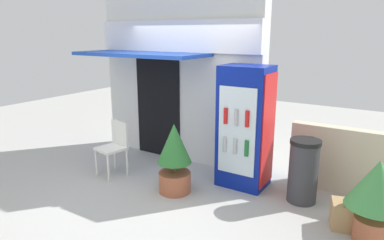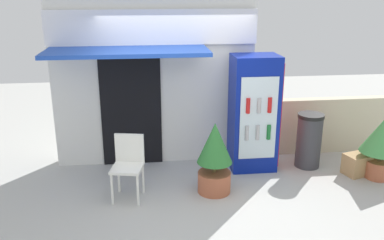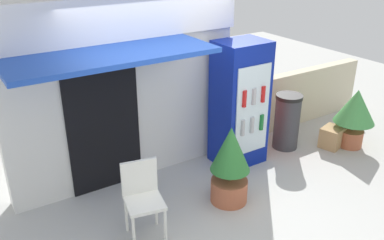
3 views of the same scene
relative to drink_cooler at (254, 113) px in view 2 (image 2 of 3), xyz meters
name	(u,v)px [view 2 (image 2 of 3)]	position (x,y,z in m)	size (l,w,h in m)	color
ground	(186,197)	(-1.22, -0.93, -0.95)	(16.00, 16.00, 0.00)	#B2B2AD
storefront_building	(153,70)	(-1.62, 0.51, 0.65)	(3.33, 1.26, 3.12)	silver
drink_cooler	(254,113)	(0.00, 0.00, 0.00)	(0.76, 0.64, 1.90)	navy
plastic_chair	(128,162)	(-2.03, -0.78, -0.41)	(0.50, 0.50, 0.92)	white
potted_plant_near_shop	(215,156)	(-0.78, -0.80, -0.37)	(0.52, 0.52, 1.08)	#AD5B3D
potted_plant_curbside	(382,141)	(1.89, -0.65, -0.32)	(0.66, 0.66, 1.00)	#AD5B3D
trash_bin	(309,140)	(0.95, -0.08, -0.48)	(0.43, 0.43, 0.93)	#38383D
stone_boundary_wall	(348,124)	(1.96, 0.56, -0.45)	(2.73, 0.20, 1.01)	beige
cardboard_box	(357,165)	(1.61, -0.49, -0.78)	(0.37, 0.31, 0.34)	tan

